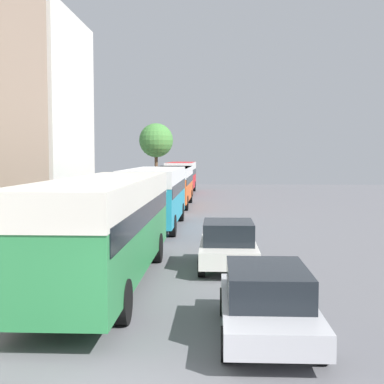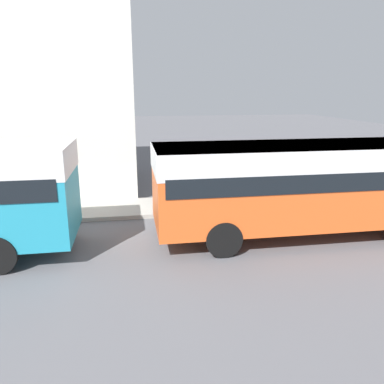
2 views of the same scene
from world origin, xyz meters
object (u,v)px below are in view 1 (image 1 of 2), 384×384
at_px(car_crossing, 267,300).
at_px(car_far_curb, 228,244).
at_px(bus_third_in_line, 172,181).
at_px(bus_following, 155,189).
at_px(bus_lead, 105,216).
at_px(pedestrian_near_curb, 42,222).
at_px(bus_rear, 181,173).

relative_size(car_crossing, car_far_curb, 1.16).
xyz_separation_m(bus_third_in_line, car_far_curb, (3.60, -20.96, -1.05)).
bearing_deg(bus_following, car_far_curb, -70.00).
relative_size(bus_following, bus_third_in_line, 1.01).
bearing_deg(bus_lead, pedestrian_near_curb, 121.99).
xyz_separation_m(bus_rear, pedestrian_near_curb, (-3.54, -30.40, -0.90)).
bearing_deg(car_crossing, pedestrian_near_curb, 128.27).
distance_m(bus_lead, pedestrian_near_curb, 7.26).
distance_m(bus_following, bus_third_in_line, 11.38).
bearing_deg(car_crossing, car_far_curb, 95.79).
relative_size(bus_third_in_line, car_far_curb, 2.37).
bearing_deg(car_far_curb, car_crossing, 95.79).
relative_size(bus_rear, car_far_curb, 2.49).
height_order(bus_lead, car_crossing, bus_lead).
bearing_deg(bus_third_in_line, car_crossing, -81.18).
relative_size(bus_lead, car_crossing, 2.47).
height_order(bus_third_in_line, car_far_curb, bus_third_in_line).
height_order(bus_rear, pedestrian_near_curb, bus_rear).
height_order(bus_following, bus_third_in_line, bus_following).
bearing_deg(car_far_curb, bus_third_in_line, -80.25).
bearing_deg(car_crossing, bus_lead, 136.07).
relative_size(bus_lead, pedestrian_near_curb, 6.30).
xyz_separation_m(car_crossing, pedestrian_near_curb, (-7.99, 10.13, 0.29)).
bearing_deg(car_crossing, bus_rear, 96.27).
distance_m(bus_lead, bus_rear, 36.51).
bearing_deg(pedestrian_near_curb, bus_lead, -58.01).
height_order(bus_third_in_line, car_crossing, bus_third_in_line).
bearing_deg(bus_third_in_line, bus_rear, 90.87).
distance_m(bus_third_in_line, car_far_curb, 21.30).
distance_m(bus_rear, pedestrian_near_curb, 30.62).
height_order(bus_following, pedestrian_near_curb, bus_following).
relative_size(bus_third_in_line, car_crossing, 2.05).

